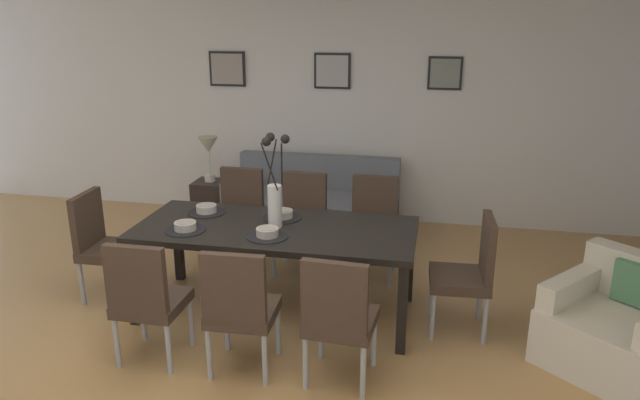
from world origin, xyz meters
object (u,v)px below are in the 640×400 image
dining_chair_far_left (240,305)px  framed_picture_right (445,73)px  dining_chair_near_right (239,212)px  bowl_far_left (267,231)px  bowl_near_left (185,225)px  armchair (618,327)px  sofa (314,207)px  table_lamp (208,149)px  framed_picture_left (227,69)px  dining_chair_near_left (146,296)px  dining_chair_head_west (102,240)px  dining_chair_mid_left (338,314)px  bowl_far_right (282,213)px  framed_picture_center (332,71)px  dining_table (276,235)px  centerpiece_vase (275,192)px  bowl_near_right (206,208)px  dining_chair_head_east (470,269)px  dining_chair_far_right (301,218)px  dining_chair_mid_right (373,222)px  side_table (211,203)px

dining_chair_far_left → framed_picture_right: size_ratio=2.54×
dining_chair_near_right → bowl_far_left: bearing=-61.0°
bowl_near_left → armchair: bearing=-0.9°
sofa → table_lamp: (-1.19, -0.06, 0.61)m
dining_chair_far_left → framed_picture_left: size_ratio=2.15×
dining_chair_near_left → dining_chair_head_west: bearing=134.3°
dining_chair_mid_left → bowl_far_right: bearing=121.1°
framed_picture_center → dining_table: bearing=-90.0°
dining_table → framed_picture_left: framed_picture_left is taller
dining_chair_near_left → dining_chair_far_left: bearing=0.3°
centerpiece_vase → bowl_far_left: size_ratio=4.32×
bowl_near_right → framed_picture_right: framed_picture_right is taller
dining_chair_head_west → framed_picture_left: size_ratio=2.15×
dining_chair_head_east → framed_picture_right: 2.71m
framed_picture_right → bowl_near_right: bearing=-130.7°
dining_chair_near_left → dining_chair_head_east: (2.18, 0.90, 0.00)m
dining_table → bowl_far_left: bowl_far_left is taller
armchair → table_lamp: bearing=150.8°
dining_chair_mid_left → bowl_near_right: dining_chair_mid_left is taller
dining_chair_far_right → framed_picture_left: bearing=128.8°
dining_chair_near_left → framed_picture_left: framed_picture_left is taller
bowl_near_left → framed_picture_right: bearing=54.3°
dining_chair_far_right → armchair: size_ratio=0.82×
armchair → framed_picture_center: (-2.51, 2.68, 1.43)m
framed_picture_right → bowl_far_right: bearing=-119.3°
dining_chair_mid_right → table_lamp: bearing=154.1°
dining_chair_head_west → dining_chair_far_right: bearing=30.6°
dining_chair_near_left → dining_chair_near_right: same height
bowl_near_left → bowl_far_left: bearing=0.0°
bowl_far_left → dining_chair_mid_right: bearing=59.0°
dining_chair_mid_right → dining_chair_far_right: bearing=-178.6°
dining_chair_near_left → framed_picture_center: 3.59m
sofa → bowl_far_left: bearing=-87.2°
dining_chair_mid_left → armchair: (1.85, 0.61, -0.23)m
bowl_near_left → framed_picture_left: size_ratio=0.40×
dining_chair_near_right → dining_chair_mid_left: bearing=-54.3°
bowl_far_left → sofa: size_ratio=0.09×
bowl_far_right → framed_picture_center: framed_picture_center is taller
dining_table → side_table: (-1.29, 1.85, -0.41)m
dining_chair_far_right → framed_picture_left: size_ratio=2.15×
dining_chair_head_east → framed_picture_right: (-0.28, 2.41, 1.21)m
dining_chair_far_left → centerpiece_vase: centerpiece_vase is taller
table_lamp → dining_chair_head_west: bearing=-97.1°
dining_chair_near_left → bowl_far_left: bearing=45.5°
bowl_near_left → dining_chair_mid_left: bearing=-26.7°
dining_chair_mid_right → dining_chair_head_west: bearing=-157.3°
dining_chair_head_east → bowl_far_right: bearing=172.2°
side_table → framed_picture_center: size_ratio=1.27×
dining_table → dining_chair_near_right: size_ratio=2.39×
dining_chair_head_west → framed_picture_right: (2.76, 2.43, 1.21)m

